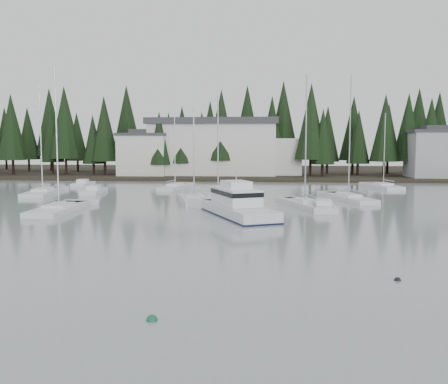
# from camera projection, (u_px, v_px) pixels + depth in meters

# --- Properties ---
(ground) EXTENTS (260.00, 260.00, 0.00)m
(ground) POSITION_uv_depth(u_px,v_px,m) (83.00, 351.00, 15.76)
(ground) COLOR gray
(ground) RESTS_ON ground
(far_shore_land) EXTENTS (240.00, 54.00, 1.00)m
(far_shore_land) POSITION_uv_depth(u_px,v_px,m) (243.00, 173.00, 111.91)
(far_shore_land) COLOR black
(far_shore_land) RESTS_ON ground
(conifer_treeline) EXTENTS (200.00, 22.00, 20.00)m
(conifer_treeline) POSITION_uv_depth(u_px,v_px,m) (240.00, 176.00, 101.01)
(conifer_treeline) COLOR black
(conifer_treeline) RESTS_ON ground
(house_west) EXTENTS (9.54, 7.42, 8.75)m
(house_west) POSITION_uv_depth(u_px,v_px,m) (144.00, 153.00, 95.23)
(house_west) COLOR silver
(house_west) RESTS_ON ground
(house_east_a) EXTENTS (10.60, 8.48, 9.25)m
(house_east_a) POSITION_uv_depth(u_px,v_px,m) (438.00, 153.00, 89.37)
(house_east_a) COLOR #999EA0
(house_east_a) RESTS_ON ground
(harbor_inn) EXTENTS (29.50, 11.50, 10.90)m
(harbor_inn) POSITION_uv_depth(u_px,v_px,m) (224.00, 147.00, 97.09)
(harbor_inn) COLOR silver
(harbor_inn) RESTS_ON ground
(cabin_cruiser_center) EXTENTS (7.94, 11.78, 4.87)m
(cabin_cruiser_center) POSITION_uv_depth(u_px,v_px,m) (238.00, 208.00, 45.16)
(cabin_cruiser_center) COLOR silver
(cabin_cruiser_center) RESTS_ON ground
(sailboat_0) EXTENTS (5.43, 10.59, 15.01)m
(sailboat_0) POSITION_uv_depth(u_px,v_px,m) (348.00, 199.00, 57.92)
(sailboat_0) COLOR silver
(sailboat_0) RESTS_ON ground
(sailboat_3) EXTENTS (4.65, 10.86, 14.75)m
(sailboat_3) POSITION_uv_depth(u_px,v_px,m) (43.00, 194.00, 64.68)
(sailboat_3) COLOR silver
(sailboat_3) RESTS_ON ground
(sailboat_6) EXTENTS (5.43, 9.61, 14.06)m
(sailboat_6) POSITION_uv_depth(u_px,v_px,m) (305.00, 205.00, 52.13)
(sailboat_6) COLOR silver
(sailboat_6) RESTS_ON ground
(sailboat_7) EXTENTS (3.81, 9.12, 13.12)m
(sailboat_7) POSITION_uv_depth(u_px,v_px,m) (175.00, 188.00, 72.56)
(sailboat_7) COLOR silver
(sailboat_7) RESTS_ON ground
(sailboat_9) EXTENTS (4.44, 8.96, 11.50)m
(sailboat_9) POSITION_uv_depth(u_px,v_px,m) (383.00, 188.00, 73.54)
(sailboat_9) COLOR silver
(sailboat_9) RESTS_ON ground
(sailboat_10) EXTENTS (3.15, 9.73, 14.17)m
(sailboat_10) POSITION_uv_depth(u_px,v_px,m) (59.00, 211.00, 48.11)
(sailboat_10) COLOR silver
(sailboat_10) RESTS_ON ground
(sailboat_11) EXTENTS (4.67, 9.30, 11.31)m
(sailboat_11) POSITION_uv_depth(u_px,v_px,m) (194.00, 202.00, 55.83)
(sailboat_11) COLOR silver
(sailboat_11) RESTS_ON ground
(sailboat_12) EXTENTS (3.01, 8.20, 12.38)m
(sailboat_12) POSITION_uv_depth(u_px,v_px,m) (218.00, 201.00, 56.52)
(sailboat_12) COLOR silver
(sailboat_12) RESTS_ON ground
(runabout_1) EXTENTS (2.47, 7.01, 1.42)m
(runabout_1) POSITION_uv_depth(u_px,v_px,m) (323.00, 208.00, 49.32)
(runabout_1) COLOR silver
(runabout_1) RESTS_ON ground
(runabout_3) EXTENTS (2.48, 5.33, 1.42)m
(runabout_3) POSITION_uv_depth(u_px,v_px,m) (83.00, 185.00, 77.31)
(runabout_3) COLOR silver
(runabout_3) RESTS_ON ground
(runabout_4) EXTENTS (2.94, 6.88, 1.42)m
(runabout_4) POSITION_uv_depth(u_px,v_px,m) (94.00, 192.00, 65.91)
(runabout_4) COLOR silver
(runabout_4) RESTS_ON ground
(mooring_buoy_green) EXTENTS (0.43, 0.43, 0.43)m
(mooring_buoy_green) POSITION_uv_depth(u_px,v_px,m) (152.00, 320.00, 18.48)
(mooring_buoy_green) COLOR #145933
(mooring_buoy_green) RESTS_ON ground
(mooring_buoy_dark) EXTENTS (0.33, 0.33, 0.33)m
(mooring_buoy_dark) POSITION_uv_depth(u_px,v_px,m) (398.00, 280.00, 23.87)
(mooring_buoy_dark) COLOR black
(mooring_buoy_dark) RESTS_ON ground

